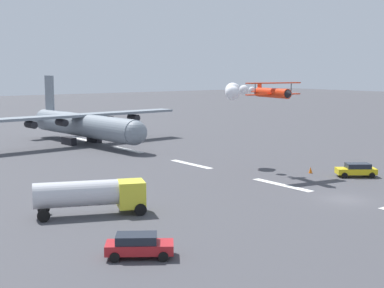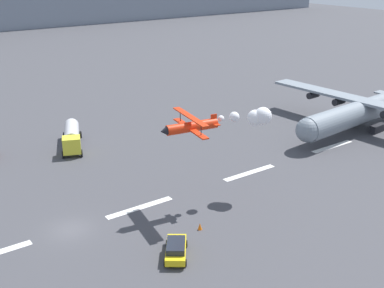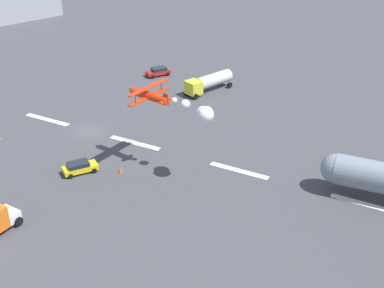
% 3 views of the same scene
% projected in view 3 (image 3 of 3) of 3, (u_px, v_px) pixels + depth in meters
% --- Properties ---
extents(ground_plane, '(440.00, 440.00, 0.00)m').
position_uv_depth(ground_plane, '(89.00, 131.00, 79.65)').
color(ground_plane, '#424247').
rests_on(ground_plane, ground).
extents(runway_stripe_4, '(8.00, 0.90, 0.01)m').
position_uv_depth(runway_stripe_4, '(47.00, 120.00, 82.94)').
color(runway_stripe_4, white).
rests_on(runway_stripe_4, ground).
extents(runway_stripe_5, '(8.00, 0.90, 0.01)m').
position_uv_depth(runway_stripe_5, '(135.00, 143.00, 76.35)').
color(runway_stripe_5, white).
rests_on(runway_stripe_5, ground).
extents(runway_stripe_6, '(8.00, 0.90, 0.01)m').
position_uv_depth(runway_stripe_6, '(239.00, 171.00, 69.77)').
color(runway_stripe_6, white).
rests_on(runway_stripe_6, ground).
extents(runway_stripe_7, '(8.00, 0.90, 0.01)m').
position_uv_depth(runway_stripe_7, '(365.00, 204.00, 63.18)').
color(runway_stripe_7, white).
rests_on(runway_stripe_7, ground).
extents(stunt_biplane_red, '(13.04, 7.04, 2.32)m').
position_uv_depth(stunt_biplane_red, '(182.00, 106.00, 64.93)').
color(stunt_biplane_red, red).
extents(fuel_tanker_truck, '(5.77, 9.27, 2.90)m').
position_uv_depth(fuel_tanker_truck, '(208.00, 82.00, 91.75)').
color(fuel_tanker_truck, yellow).
rests_on(fuel_tanker_truck, ground).
extents(followme_car_yellow, '(4.00, 4.59, 1.52)m').
position_uv_depth(followme_car_yellow, '(80.00, 167.00, 68.97)').
color(followme_car_yellow, yellow).
rests_on(followme_car_yellow, ground).
extents(airport_staff_sedan, '(3.92, 4.60, 1.52)m').
position_uv_depth(airport_staff_sedan, '(158.00, 71.00, 98.67)').
color(airport_staff_sedan, '#B21E23').
rests_on(airport_staff_sedan, ground).
extents(traffic_cone_far, '(0.44, 0.44, 0.75)m').
position_uv_depth(traffic_cone_far, '(121.00, 170.00, 69.25)').
color(traffic_cone_far, orange).
rests_on(traffic_cone_far, ground).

